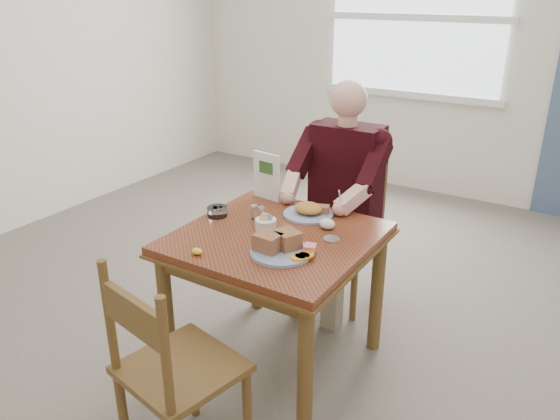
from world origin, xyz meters
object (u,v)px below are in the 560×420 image
Objects in this scene: chair_far at (345,228)px; diner at (341,181)px; chair_near at (172,371)px; far_plate at (309,211)px; table at (276,255)px; near_plate at (281,246)px.

chair_far is 0.34m from diner.
diner is (-0.02, 1.50, 0.33)m from chair_near.
diner is 4.11× the size of far_plate.
table is 0.25m from near_plate.
near_plate is at bearing 80.53° from chair_near.
diner is 0.42m from far_plate.
table is 0.81m from chair_near.
chair_far is (0.00, 0.80, -0.16)m from table.
near_plate is at bearing -51.83° from table.
diner reaches higher than chair_near.
chair_far reaches higher than table.
near_plate is (0.12, -0.86, -0.03)m from diner.
chair_near is 0.71m from near_plate.
far_plate is (0.02, -0.51, 0.30)m from chair_far.
diner is at bearing 98.12° from near_plate.
near_plate is at bearing -82.63° from chair_far.
chair_near reaches higher than table.
near_plate is 0.97× the size of far_plate.
chair_near is 2.92× the size of near_plate.
diner reaches higher than near_plate.
chair_far and chair_near have the same top height.
near_plate is 0.45m from far_plate.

